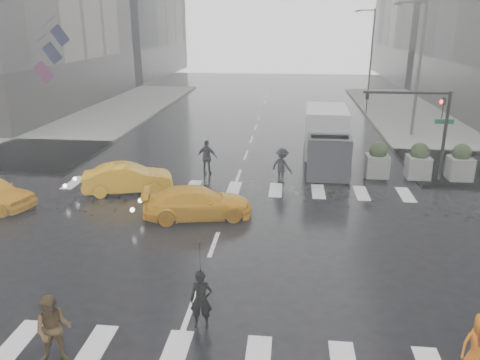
# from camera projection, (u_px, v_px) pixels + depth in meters

# --- Properties ---
(ground) EXTENTS (120.00, 120.00, 0.00)m
(ground) POSITION_uv_depth(u_px,v_px,m) (214.00, 244.00, 16.75)
(ground) COLOR black
(ground) RESTS_ON ground
(road_markings) EXTENTS (18.00, 48.00, 0.01)m
(road_markings) POSITION_uv_depth(u_px,v_px,m) (214.00, 244.00, 16.74)
(road_markings) COLOR silver
(road_markings) RESTS_ON ground
(traffic_signal_pole) EXTENTS (4.45, 0.42, 4.50)m
(traffic_signal_pole) POSITION_uv_depth(u_px,v_px,m) (425.00, 118.00, 22.35)
(traffic_signal_pole) COLOR black
(traffic_signal_pole) RESTS_ON ground
(street_lamp_near) EXTENTS (2.15, 0.22, 9.00)m
(street_lamp_near) POSITION_uv_depth(u_px,v_px,m) (418.00, 64.00, 31.02)
(street_lamp_near) COLOR #59595B
(street_lamp_near) RESTS_ON ground
(street_lamp_far) EXTENTS (2.15, 0.22, 9.00)m
(street_lamp_far) POSITION_uv_depth(u_px,v_px,m) (371.00, 48.00, 49.87)
(street_lamp_far) COLOR #59595B
(street_lamp_far) RESTS_ON ground
(planter_west) EXTENTS (1.10, 1.10, 1.80)m
(planter_west) POSITION_uv_depth(u_px,v_px,m) (377.00, 160.00, 23.45)
(planter_west) COLOR slate
(planter_west) RESTS_ON ground
(planter_mid) EXTENTS (1.10, 1.10, 1.80)m
(planter_mid) POSITION_uv_depth(u_px,v_px,m) (419.00, 162.00, 23.24)
(planter_mid) COLOR slate
(planter_mid) RESTS_ON ground
(planter_east) EXTENTS (1.10, 1.10, 1.80)m
(planter_east) POSITION_uv_depth(u_px,v_px,m) (460.00, 163.00, 23.04)
(planter_east) COLOR slate
(planter_east) RESTS_ON ground
(flag_cluster) EXTENTS (2.87, 3.06, 4.69)m
(flag_cluster) POSITION_uv_depth(u_px,v_px,m) (48.00, 50.00, 33.92)
(flag_cluster) COLOR #59595B
(flag_cluster) RESTS_ON ground
(pedestrian_black) EXTENTS (1.02, 1.04, 2.43)m
(pedestrian_black) POSITION_uv_depth(u_px,v_px,m) (200.00, 271.00, 11.71)
(pedestrian_black) COLOR black
(pedestrian_black) RESTS_ON ground
(pedestrian_brown) EXTENTS (0.99, 0.86, 1.74)m
(pedestrian_brown) POSITION_uv_depth(u_px,v_px,m) (54.00, 330.00, 10.69)
(pedestrian_brown) COLOR #49341A
(pedestrian_brown) RESTS_ON ground
(pedestrian_orange) EXTENTS (0.80, 0.55, 1.58)m
(pedestrian_orange) POSITION_uv_depth(u_px,v_px,m) (480.00, 346.00, 10.25)
(pedestrian_orange) COLOR orange
(pedestrian_orange) RESTS_ON ground
(pedestrian_far_a) EXTENTS (1.14, 0.78, 1.83)m
(pedestrian_far_a) POSITION_uv_depth(u_px,v_px,m) (207.00, 157.00, 24.21)
(pedestrian_far_a) COLOR black
(pedestrian_far_a) RESTS_ON ground
(pedestrian_far_b) EXTENTS (1.29, 1.16, 1.76)m
(pedestrian_far_b) POSITION_uv_depth(u_px,v_px,m) (282.00, 166.00, 22.94)
(pedestrian_far_b) COLOR black
(pedestrian_far_b) RESTS_ON ground
(taxi_mid) EXTENTS (4.32, 2.60, 1.34)m
(taxi_mid) POSITION_uv_depth(u_px,v_px,m) (128.00, 178.00, 21.74)
(taxi_mid) COLOR #FFAB0D
(taxi_mid) RESTS_ON ground
(taxi_rear) EXTENTS (4.18, 2.64, 1.27)m
(taxi_rear) POSITION_uv_depth(u_px,v_px,m) (198.00, 203.00, 18.89)
(taxi_rear) COLOR #FFAB0D
(taxi_rear) RESTS_ON ground
(box_truck) EXTENTS (2.22, 5.91, 3.14)m
(box_truck) POSITION_uv_depth(u_px,v_px,m) (326.00, 138.00, 25.15)
(box_truck) COLOR silver
(box_truck) RESTS_ON ground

